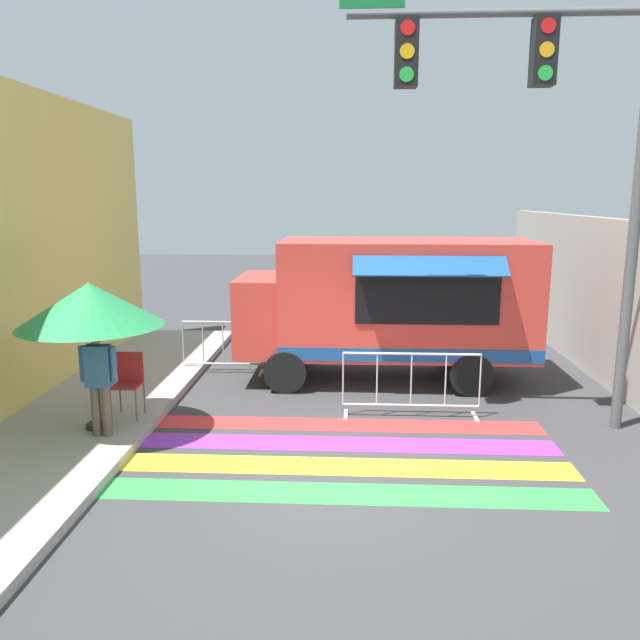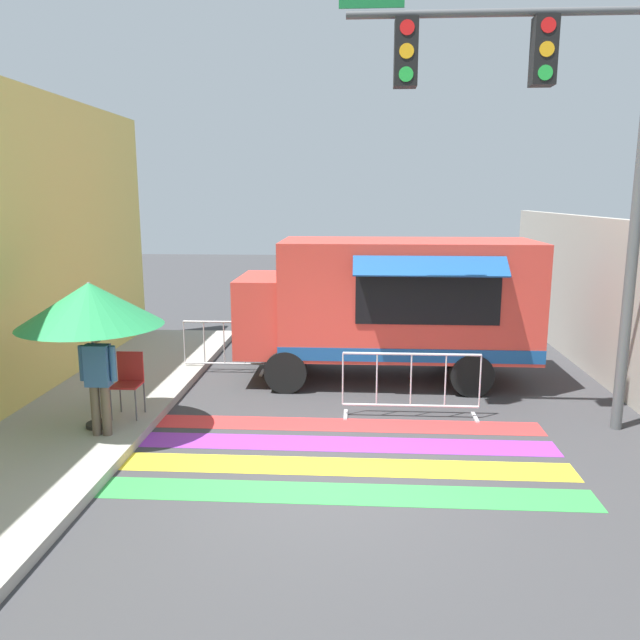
# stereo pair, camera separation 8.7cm
# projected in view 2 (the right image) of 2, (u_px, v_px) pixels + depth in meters

# --- Properties ---
(ground_plane) EXTENTS (60.00, 60.00, 0.00)m
(ground_plane) POSITION_uv_depth(u_px,v_px,m) (326.00, 480.00, 7.78)
(ground_plane) COLOR #38383A
(crosswalk_painted) EXTENTS (6.40, 2.84, 0.01)m
(crosswalk_painted) POSITION_uv_depth(u_px,v_px,m) (329.00, 454.00, 8.55)
(crosswalk_painted) COLOR green
(crosswalk_painted) RESTS_ON ground_plane
(food_truck) EXTENTS (5.51, 2.49, 2.68)m
(food_truck) POSITION_uv_depth(u_px,v_px,m) (384.00, 301.00, 11.77)
(food_truck) COLOR #D13D33
(food_truck) RESTS_ON ground_plane
(traffic_signal_pole) EXTENTS (4.35, 0.29, 6.40)m
(traffic_signal_pole) POSITION_uv_depth(u_px,v_px,m) (546.00, 118.00, 8.69)
(traffic_signal_pole) COLOR #515456
(traffic_signal_pole) RESTS_ON ground_plane
(patio_umbrella) EXTENTS (2.05, 2.05, 2.15)m
(patio_umbrella) POSITION_uv_depth(u_px,v_px,m) (90.00, 305.00, 8.86)
(patio_umbrella) COLOR black
(patio_umbrella) RESTS_ON sidewalk_left
(folding_chair) EXTENTS (0.41, 0.41, 0.98)m
(folding_chair) POSITION_uv_depth(u_px,v_px,m) (129.00, 377.00, 9.62)
(folding_chair) COLOR #4C4C51
(folding_chair) RESTS_ON sidewalk_left
(vendor_person) EXTENTS (0.53, 0.21, 1.56)m
(vendor_person) POSITION_uv_depth(u_px,v_px,m) (98.00, 376.00, 8.74)
(vendor_person) COLOR brown
(vendor_person) RESTS_ON sidewalk_left
(barricade_front) EXTENTS (2.19, 0.44, 1.06)m
(barricade_front) POSITION_uv_depth(u_px,v_px,m) (411.00, 385.00, 9.91)
(barricade_front) COLOR #B7BABF
(barricade_front) RESTS_ON ground_plane
(barricade_side) EXTENTS (1.63, 0.44, 1.06)m
(barricade_side) POSITION_uv_depth(u_px,v_px,m) (224.00, 348.00, 12.41)
(barricade_side) COLOR #B7BABF
(barricade_side) RESTS_ON ground_plane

